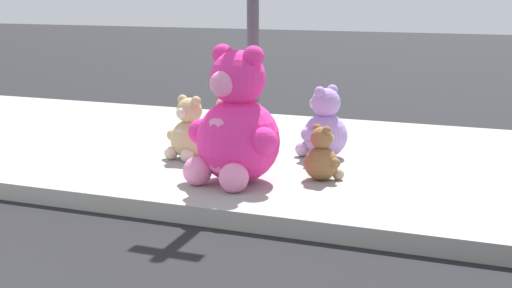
% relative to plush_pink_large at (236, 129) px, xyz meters
% --- Properties ---
extents(sidewalk, '(28.00, 4.40, 0.15)m').
position_rel_plush_pink_large_xyz_m(sidewalk, '(-1.09, 1.38, -0.55)').
color(sidewalk, '#9E9B93').
rests_on(sidewalk, ground_plane).
extents(plush_pink_large, '(0.89, 0.83, 1.18)m').
position_rel_plush_pink_large_xyz_m(plush_pink_large, '(0.00, 0.00, 0.00)').
color(plush_pink_large, '#F22D93').
rests_on(plush_pink_large, sidewalk).
extents(plush_brown, '(0.34, 0.35, 0.49)m').
position_rel_plush_pink_large_xyz_m(plush_brown, '(0.65, 0.39, -0.28)').
color(plush_brown, olive).
rests_on(plush_brown, sidewalk).
extents(plush_tan, '(0.47, 0.44, 0.62)m').
position_rel_plush_pink_large_xyz_m(plush_tan, '(-0.83, 0.69, -0.22)').
color(plush_tan, tan).
rests_on(plush_tan, sidewalk).
extents(plush_lavender, '(0.51, 0.53, 0.71)m').
position_rel_plush_pink_large_xyz_m(plush_lavender, '(0.36, 1.29, -0.19)').
color(plush_lavender, '#B28CD8').
rests_on(plush_lavender, sidewalk).
extents(plush_red, '(0.45, 0.47, 0.65)m').
position_rel_plush_pink_large_xyz_m(plush_red, '(-0.64, 1.23, -0.21)').
color(plush_red, red).
rests_on(plush_red, sidewalk).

